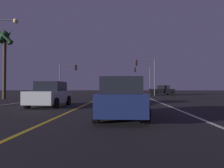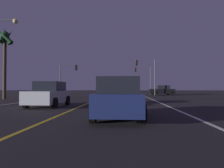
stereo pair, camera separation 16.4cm
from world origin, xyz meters
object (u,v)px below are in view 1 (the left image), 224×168
Objects in this scene: car_oncoming at (50,94)px; traffic_light_near_left at (68,72)px; car_lead_same_lane at (122,98)px; car_crossing_side at (162,90)px; palm_tree_left_mid at (5,42)px; traffic_light_far_right at (142,74)px; traffic_light_near_right at (145,69)px; street_lamp_left_mid at (2,48)px.

car_oncoming is 0.83× the size of traffic_light_near_left.
car_lead_same_lane is 27.27m from car_crossing_side.
palm_tree_left_mid is at bearing 45.76° from car_lead_same_lane.
traffic_light_far_right is at bearing 45.03° from palm_tree_left_mid.
traffic_light_far_right reaches higher than car_lead_same_lane.
traffic_light_far_right is (8.66, 25.19, 3.12)m from car_oncoming.
traffic_light_near_right is (8.68, 19.69, 3.57)m from car_oncoming.
palm_tree_left_mid is (-8.38, 8.14, 5.61)m from car_oncoming.
car_crossing_side is 25.40m from street_lamp_left_mid.
traffic_light_near_right is 1.14× the size of traffic_light_near_left.
car_lead_same_lane is 0.81× the size of traffic_light_far_right.
car_crossing_side is at bearing 151.58° from car_oncoming.
traffic_light_far_right is (-3.03, 3.60, 3.12)m from car_crossing_side.
traffic_light_near_left reaches higher than car_crossing_side.
traffic_light_near_right is (3.75, 24.52, 3.57)m from car_lead_same_lane.
car_lead_same_lane is at bearing -38.01° from street_lamp_left_mid.
car_crossing_side is at bearing 130.10° from traffic_light_far_right.
car_oncoming is at bearing 45.63° from car_lead_same_lane.
street_lamp_left_mid reaches higher than car_crossing_side.
street_lamp_left_mid is at bearing -121.39° from car_oncoming.
street_lamp_left_mid reaches higher than traffic_light_near_right.
car_oncoming is at bearing -77.42° from traffic_light_near_left.
traffic_light_far_right reaches higher than traffic_light_near_left.
car_oncoming is at bearing 71.03° from traffic_light_far_right.
street_lamp_left_mid is (-1.27, -16.24, 0.86)m from traffic_light_near_left.
palm_tree_left_mid is (-3.98, -11.55, 2.55)m from traffic_light_near_left.
car_crossing_side is 0.83× the size of traffic_light_near_left.
palm_tree_left_mid is (-17.06, -11.55, 2.04)m from traffic_light_near_right.
street_lamp_left_mid is 5.67m from palm_tree_left_mid.
street_lamp_left_mid is at bearing -59.88° from palm_tree_left_mid.
street_lamp_left_mid reaches higher than car_oncoming.
palm_tree_left_mid reaches higher than traffic_light_far_right.
car_oncoming is 0.72× the size of traffic_light_near_right.
car_lead_same_lane is 0.83× the size of traffic_light_near_left.
car_crossing_side is 0.58× the size of street_lamp_left_mid.
car_oncoming is 0.58× the size of street_lamp_left_mid.
car_lead_same_lane and car_oncoming have the same top height.
car_lead_same_lane is 6.90m from car_oncoming.
traffic_light_far_right is 24.23m from palm_tree_left_mid.
car_lead_same_lane is 0.72× the size of traffic_light_near_right.
traffic_light_far_right is at bearing -7.08° from car_lead_same_lane.
traffic_light_near_right is at bearing 34.11° from palm_tree_left_mid.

